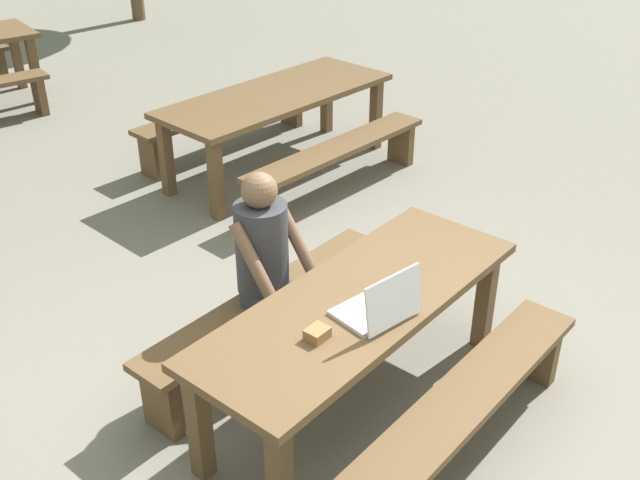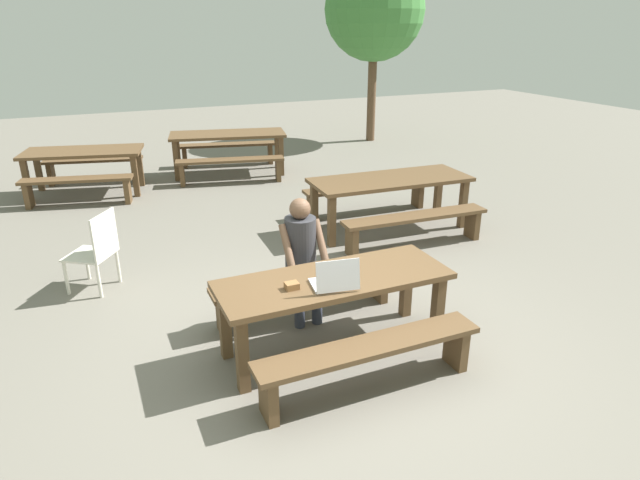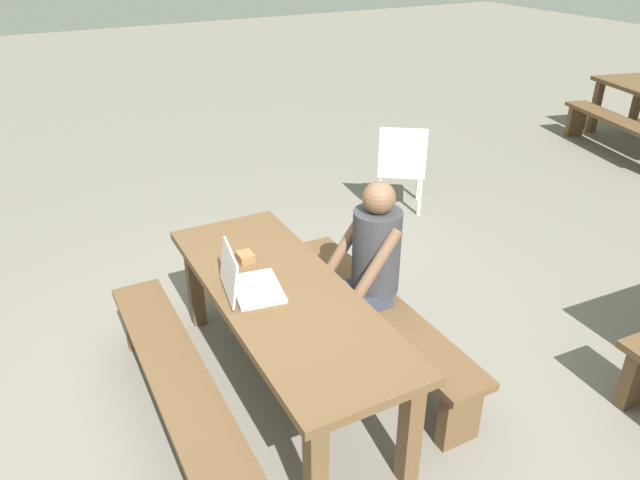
# 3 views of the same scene
# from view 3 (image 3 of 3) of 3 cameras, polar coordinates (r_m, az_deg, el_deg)

# --- Properties ---
(ground_plane) EXTENTS (30.00, 30.00, 0.00)m
(ground_plane) POSITION_cam_3_polar(r_m,az_deg,el_deg) (3.78, -3.29, -13.82)
(ground_plane) COLOR slate
(picnic_table_front) EXTENTS (2.00, 0.72, 0.70)m
(picnic_table_front) POSITION_cam_3_polar(r_m,az_deg,el_deg) (3.41, -3.57, -6.34)
(picnic_table_front) COLOR brown
(picnic_table_front) RESTS_ON ground
(bench_near) EXTENTS (1.85, 0.30, 0.42)m
(bench_near) POSITION_cam_3_polar(r_m,az_deg,el_deg) (3.42, -13.58, -12.86)
(bench_near) COLOR brown
(bench_near) RESTS_ON ground
(bench_far) EXTENTS (1.85, 0.30, 0.42)m
(bench_far) POSITION_cam_3_polar(r_m,az_deg,el_deg) (3.83, 5.47, -7.16)
(bench_far) COLOR brown
(bench_far) RESTS_ON ground
(laptop) EXTENTS (0.40, 0.36, 0.28)m
(laptop) POSITION_cam_3_polar(r_m,az_deg,el_deg) (3.32, -7.09, -4.01)
(laptop) COLOR silver
(laptop) RESTS_ON picnic_table_front
(small_pouch) EXTENTS (0.11, 0.09, 0.05)m
(small_pouch) POSITION_cam_3_polar(r_m,az_deg,el_deg) (3.64, -7.13, -1.64)
(small_pouch) COLOR olive
(small_pouch) RESTS_ON picnic_table_front
(person_seated) EXTENTS (0.40, 0.40, 1.21)m
(person_seated) POSITION_cam_3_polar(r_m,az_deg,el_deg) (3.64, 4.86, -2.05)
(person_seated) COLOR #333847
(person_seated) RESTS_ON ground
(plastic_chair) EXTENTS (0.61, 0.61, 0.87)m
(plastic_chair) POSITION_cam_3_polar(r_m,az_deg,el_deg) (5.81, 7.76, 6.96)
(plastic_chair) COLOR silver
(plastic_chair) RESTS_ON ground
(bench_mid_south) EXTENTS (1.70, 0.68, 0.44)m
(bench_mid_south) POSITION_cam_3_polar(r_m,az_deg,el_deg) (8.16, 26.39, 9.58)
(bench_mid_south) COLOR brown
(bench_mid_south) RESTS_ON ground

